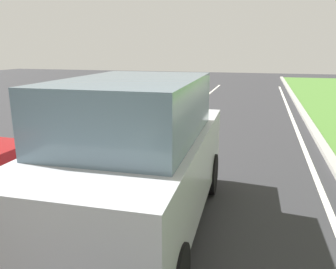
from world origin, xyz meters
name	(u,v)px	position (x,y,z in m)	size (l,w,h in m)	color
ground_plane	(178,139)	(0.00, 14.00, 0.00)	(60.00, 60.00, 0.00)	#2D2D30
lane_line_center	(156,137)	(-0.70, 14.00, 0.00)	(0.12, 32.00, 0.01)	silver
lane_line_right_edge	(304,148)	(3.60, 14.00, 0.00)	(0.12, 32.00, 0.01)	silver
curb_right	(324,147)	(4.10, 14.00, 0.06)	(0.24, 48.00, 0.12)	#9E9B93
car_suv_ahead	(138,156)	(0.71, 8.75, 1.17)	(2.07, 4.55, 2.28)	#B7BABF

